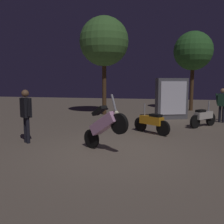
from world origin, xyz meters
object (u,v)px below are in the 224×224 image
at_px(person_rider_beside, 26,111).
at_px(kiosk_billboard, 172,99).
at_px(motorcycle_pink_foreground, 104,126).
at_px(motorcycle_white_parked_right, 203,117).
at_px(motorcycle_orange_parked_left, 151,122).
at_px(person_bystander_far, 222,102).

relative_size(person_rider_beside, kiosk_billboard, 0.81).
distance_m(motorcycle_pink_foreground, kiosk_billboard, 6.83).
bearing_deg(motorcycle_white_parked_right, motorcycle_pink_foreground, -173.13).
relative_size(motorcycle_pink_foreground, person_rider_beside, 0.96).
bearing_deg(motorcycle_orange_parked_left, kiosk_billboard, -64.85).
bearing_deg(person_bystander_far, motorcycle_white_parked_right, -9.77).
bearing_deg(motorcycle_pink_foreground, motorcycle_orange_parked_left, 97.84).
height_order(motorcycle_white_parked_right, person_rider_beside, person_rider_beside).
relative_size(motorcycle_pink_foreground, person_bystander_far, 1.01).
xyz_separation_m(person_rider_beside, kiosk_billboard, (4.63, 6.09, 0.03)).
xyz_separation_m(motorcycle_pink_foreground, motorcycle_white_parked_right, (3.26, 4.49, -0.31)).
relative_size(motorcycle_pink_foreground, motorcycle_white_parked_right, 1.27).
bearing_deg(person_rider_beside, motorcycle_white_parked_right, -20.23).
height_order(person_rider_beside, kiosk_billboard, kiosk_billboard).
distance_m(motorcycle_white_parked_right, person_rider_beside, 7.20).
distance_m(motorcycle_pink_foreground, motorcycle_orange_parked_left, 2.93).
bearing_deg(motorcycle_pink_foreground, motorcycle_white_parked_right, 85.33).
bearing_deg(person_rider_beside, motorcycle_orange_parked_left, -24.31).
xyz_separation_m(person_bystander_far, kiosk_billboard, (-2.31, 0.65, 0.09)).
relative_size(motorcycle_white_parked_right, kiosk_billboard, 0.61).
distance_m(motorcycle_pink_foreground, person_bystander_far, 7.27).
height_order(motorcycle_pink_foreground, motorcycle_white_parked_right, motorcycle_pink_foreground).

